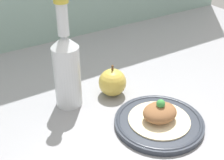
% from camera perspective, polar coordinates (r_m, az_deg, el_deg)
% --- Properties ---
extents(ground_plane, '(1.80, 1.10, 0.04)m').
position_cam_1_polar(ground_plane, '(0.84, 1.59, -6.97)').
color(ground_plane, gray).
extents(plate, '(0.22, 0.22, 0.02)m').
position_cam_1_polar(plate, '(0.79, 8.57, -7.60)').
color(plate, '#2D333D').
rests_on(plate, ground_plane).
extents(plated_food, '(0.15, 0.15, 0.06)m').
position_cam_1_polar(plated_food, '(0.78, 8.71, -6.20)').
color(plated_food, beige).
rests_on(plated_food, plate).
extents(cider_bottle, '(0.07, 0.07, 0.30)m').
position_cam_1_polar(cider_bottle, '(0.81, -8.30, 2.24)').
color(cider_bottle, silver).
rests_on(cider_bottle, ground_plane).
extents(apple, '(0.08, 0.08, 0.09)m').
position_cam_1_polar(apple, '(0.88, 0.08, -0.43)').
color(apple, gold).
rests_on(apple, ground_plane).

